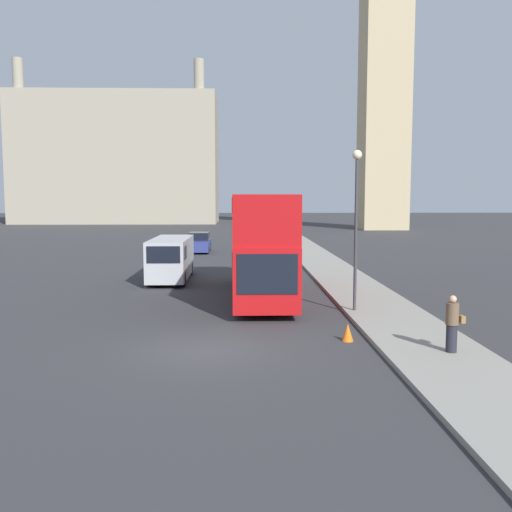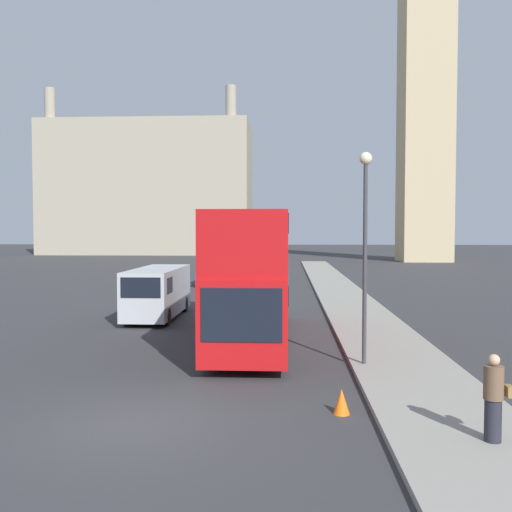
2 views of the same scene
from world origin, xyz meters
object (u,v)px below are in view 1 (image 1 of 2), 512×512
at_px(parked_sedan, 199,243).
at_px(white_van, 171,258).
at_px(red_double_decker_bus, 262,241).
at_px(street_lamp, 356,207).
at_px(pedestrian, 452,324).

bearing_deg(parked_sedan, white_van, -91.26).
distance_m(red_double_decker_bus, street_lamp, 5.42).
relative_size(red_double_decker_bus, street_lamp, 1.82).
xyz_separation_m(street_lamp, parked_sedan, (-7.72, 25.13, -3.37)).
bearing_deg(red_double_decker_bus, white_van, 132.23).
bearing_deg(white_van, parked_sedan, 88.74).
xyz_separation_m(red_double_decker_bus, street_lamp, (3.41, -3.91, 1.57)).
height_order(red_double_decker_bus, street_lamp, street_lamp).
height_order(white_van, parked_sedan, white_van).
relative_size(red_double_decker_bus, parked_sedan, 2.39).
bearing_deg(street_lamp, parked_sedan, 107.08).
relative_size(pedestrian, street_lamp, 0.26).
height_order(red_double_decker_bus, white_van, red_double_decker_bus).
height_order(white_van, pedestrian, white_van).
height_order(pedestrian, parked_sedan, pedestrian).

